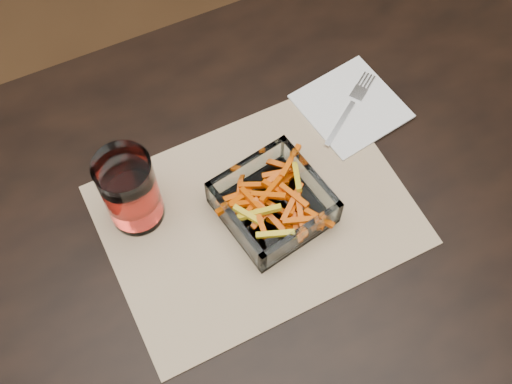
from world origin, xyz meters
The scene contains 6 objects.
dining_table centered at (0.00, 0.00, 0.66)m, with size 1.60×0.90×0.75m.
placemat centered at (-0.05, 0.05, 0.75)m, with size 0.45×0.33×0.00m, color tan.
glass_bowl centered at (-0.02, 0.04, 0.78)m, with size 0.17×0.17×0.06m.
tumbler centered at (-0.21, 0.12, 0.82)m, with size 0.08×0.08×0.14m.
napkin centered at (0.18, 0.16, 0.76)m, with size 0.15×0.15×0.00m, color white.
fork centered at (0.18, 0.15, 0.76)m, with size 0.14×0.10×0.00m.
Camera 1 is at (-0.22, -0.33, 1.63)m, focal length 45.00 mm.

